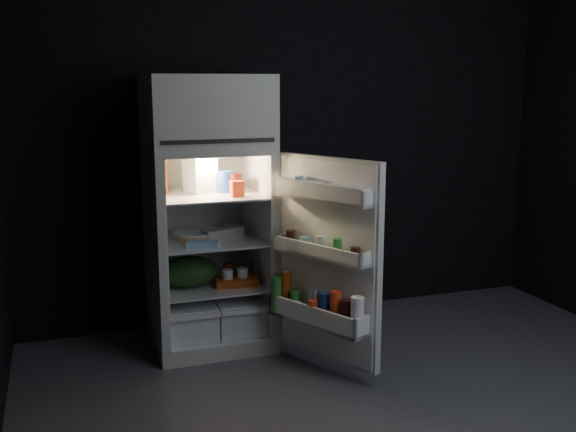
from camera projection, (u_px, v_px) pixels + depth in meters
name	position (u px, v px, depth m)	size (l,w,h in m)	color
floor	(400.00, 412.00, 3.60)	(4.00, 3.40, 0.00)	#525258
wall_back	(293.00, 135.00, 4.91)	(4.00, 0.00, 2.70)	black
refrigerator	(207.00, 203.00, 4.40)	(0.76, 0.71, 1.78)	silver
fridge_door	(325.00, 264.00, 3.97)	(0.49, 0.73, 1.22)	silver
milk_jug	(200.00, 174.00, 4.36)	(0.17, 0.17, 0.24)	white
mayo_jar	(225.00, 182.00, 4.38)	(0.12, 0.12, 0.14)	navy
jam_jar	(236.00, 183.00, 4.37)	(0.09, 0.09, 0.13)	black
amber_bottle	(162.00, 176.00, 4.36)	(0.09, 0.09, 0.22)	#AC4A1B
small_carton	(237.00, 189.00, 4.21)	(0.08, 0.06, 0.10)	red
egg_carton	(222.00, 233.00, 4.40)	(0.28, 0.10, 0.07)	#9C9A8E
pie	(197.00, 235.00, 4.41)	(0.32, 0.32, 0.04)	tan
flat_package	(203.00, 244.00, 4.16)	(0.20, 0.10, 0.04)	#90C3DF
wrapped_pkg	(232.00, 228.00, 4.61)	(0.12, 0.10, 0.05)	beige
produce_bag	(189.00, 272.00, 4.37)	(0.37, 0.31, 0.20)	#193815
yogurt_tray	(237.00, 281.00, 4.41)	(0.28, 0.15, 0.05)	#A2410D
small_can_red	(227.00, 270.00, 4.61)	(0.07, 0.07, 0.09)	#A2410D
small_can_silver	(246.00, 267.00, 4.67)	(0.07, 0.07, 0.09)	silver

